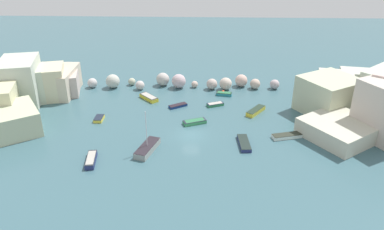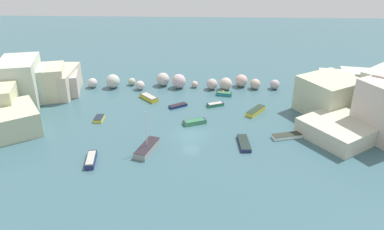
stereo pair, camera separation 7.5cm
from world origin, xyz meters
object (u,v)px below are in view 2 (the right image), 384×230
(moored_boat_11, at_px, (178,106))
(moored_boat_9, at_px, (256,111))
(moored_boat_4, at_px, (147,148))
(moored_boat_7, at_px, (91,160))
(moored_boat_0, at_px, (99,119))
(moored_boat_6, at_px, (224,94))
(moored_boat_3, at_px, (244,143))
(moored_boat_1, at_px, (149,97))
(moored_boat_5, at_px, (195,122))
(moored_boat_8, at_px, (215,104))
(channel_buoy, at_px, (223,92))
(moored_boat_2, at_px, (287,136))

(moored_boat_11, bearing_deg, moored_boat_9, 138.85)
(moored_boat_4, bearing_deg, moored_boat_7, -49.54)
(moored_boat_0, height_order, moored_boat_6, moored_boat_6)
(moored_boat_9, xyz_separation_m, moored_boat_11, (-12.68, 1.85, -0.13))
(moored_boat_3, distance_m, moored_boat_11, 15.58)
(moored_boat_1, relative_size, moored_boat_5, 1.02)
(moored_boat_5, height_order, moored_boat_8, moored_boat_5)
(channel_buoy, xyz_separation_m, moored_boat_4, (-10.85, -19.89, 0.13))
(moored_boat_11, bearing_deg, moored_boat_3, 96.77)
(moored_boat_0, xyz_separation_m, moored_boat_6, (19.80, 10.45, 0.03))
(moored_boat_6, xyz_separation_m, moored_boat_9, (4.80, -6.99, 0.05))
(moored_boat_4, height_order, moored_boat_7, moored_boat_4)
(moored_boat_6, distance_m, moored_boat_7, 28.43)
(moored_boat_0, xyz_separation_m, moored_boat_4, (8.79, -8.80, 0.19))
(moored_boat_3, bearing_deg, moored_boat_5, -135.16)
(moored_boat_4, bearing_deg, moored_boat_9, 145.08)
(moored_boat_1, relative_size, moored_boat_7, 0.96)
(moored_boat_1, relative_size, moored_boat_6, 1.32)
(moored_boat_1, height_order, moored_boat_2, moored_boat_1)
(moored_boat_0, relative_size, moored_boat_4, 0.38)
(moored_boat_6, distance_m, moored_boat_8, 4.80)
(channel_buoy, height_order, moored_boat_9, moored_boat_9)
(moored_boat_1, xyz_separation_m, moored_boat_6, (13.14, 2.25, -0.07))
(moored_boat_11, bearing_deg, moored_boat_2, 115.95)
(moored_boat_1, bearing_deg, moored_boat_8, -143.43)
(moored_boat_2, relative_size, moored_boat_7, 1.13)
(moored_boat_9, bearing_deg, moored_boat_2, -119.99)
(moored_boat_0, height_order, moored_boat_9, moored_boat_9)
(moored_boat_4, bearing_deg, moored_boat_8, 164.95)
(moored_boat_9, relative_size, moored_boat_11, 1.31)
(moored_boat_7, bearing_deg, moored_boat_0, -178.25)
(channel_buoy, distance_m, moored_boat_11, 9.64)
(moored_boat_4, relative_size, moored_boat_11, 1.85)
(moored_boat_11, bearing_deg, moored_boat_6, -179.74)
(moored_boat_9, bearing_deg, moored_boat_5, 148.97)
(moored_boat_3, relative_size, moored_boat_6, 1.55)
(moored_boat_1, height_order, moored_boat_8, moored_boat_1)
(moored_boat_0, xyz_separation_m, moored_boat_2, (28.10, -4.49, 0.01))
(moored_boat_1, relative_size, moored_boat_8, 1.27)
(moored_boat_7, height_order, moored_boat_11, moored_boat_7)
(moored_boat_1, height_order, moored_boat_5, moored_boat_1)
(moored_boat_5, bearing_deg, moored_boat_4, -148.76)
(moored_boat_4, bearing_deg, moored_boat_11, -175.21)
(moored_boat_4, height_order, moored_boat_8, moored_boat_4)
(moored_boat_5, distance_m, moored_boat_11, 6.62)
(moored_boat_8, height_order, moored_boat_9, moored_boat_9)
(moored_boat_7, height_order, moored_boat_8, moored_boat_7)
(moored_boat_5, bearing_deg, moored_boat_1, 110.80)
(moored_boat_0, xyz_separation_m, moored_boat_9, (24.60, 3.46, 0.08))
(moored_boat_4, relative_size, moored_boat_7, 1.49)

